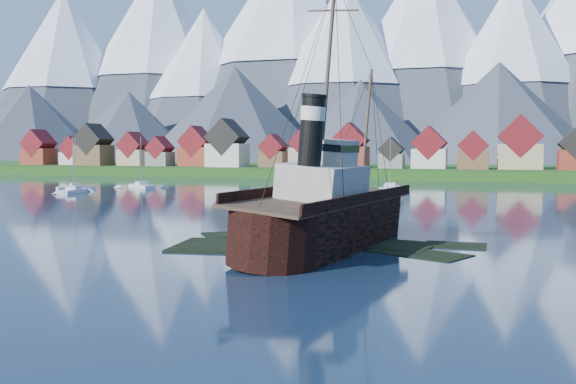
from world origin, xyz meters
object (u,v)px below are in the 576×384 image
(sailboat_c, at_px, (142,187))
(tugboat_wreck, at_px, (330,213))
(sailboat_b, at_px, (76,188))
(sailboat_a, at_px, (74,192))
(sailboat_e, at_px, (390,188))

(sailboat_c, bearing_deg, tugboat_wreck, -103.08)
(sailboat_b, bearing_deg, sailboat_c, 79.97)
(tugboat_wreck, bearing_deg, sailboat_a, 150.88)
(sailboat_b, distance_m, sailboat_e, 74.32)
(tugboat_wreck, relative_size, sailboat_a, 2.60)
(sailboat_a, distance_m, sailboat_b, 11.36)
(tugboat_wreck, relative_size, sailboat_c, 2.58)
(sailboat_c, bearing_deg, sailboat_e, -40.89)
(sailboat_a, distance_m, sailboat_c, 20.51)
(tugboat_wreck, xyz_separation_m, sailboat_b, (-78.01, 65.26, -3.04))
(sailboat_e, bearing_deg, sailboat_a, -163.04)
(sailboat_c, bearing_deg, sailboat_a, -158.56)
(sailboat_a, xyz_separation_m, sailboat_e, (63.79, 34.08, -0.01))
(sailboat_a, height_order, sailboat_b, sailboat_a)
(sailboat_a, height_order, sailboat_c, sailboat_c)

